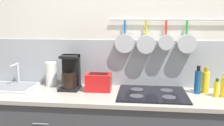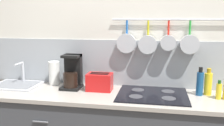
% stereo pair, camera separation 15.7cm
% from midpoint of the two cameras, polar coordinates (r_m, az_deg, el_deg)
% --- Properties ---
extents(wall_back, '(7.20, 0.16, 2.60)m').
position_cam_midpoint_polar(wall_back, '(2.55, 6.06, 2.81)').
color(wall_back, silver).
rests_on(wall_back, ground_plane).
extents(countertop, '(2.85, 0.60, 0.03)m').
position_cam_midpoint_polar(countertop, '(2.30, 5.15, -7.66)').
color(countertop, '#A59E93').
rests_on(countertop, cabinet_base).
extents(sink_basin, '(0.47, 0.38, 0.23)m').
position_cam_midpoint_polar(sink_basin, '(2.73, -19.40, -4.54)').
color(sink_basin, '#B7BABF').
rests_on(sink_basin, countertop).
extents(paper_towel_roll, '(0.11, 0.11, 0.25)m').
position_cam_midpoint_polar(paper_towel_roll, '(2.64, -11.41, -2.29)').
color(paper_towel_roll, white).
rests_on(paper_towel_roll, countertop).
extents(coffee_maker, '(0.19, 0.21, 0.33)m').
position_cam_midpoint_polar(coffee_maker, '(2.49, -7.31, -2.60)').
color(coffee_maker, black).
rests_on(coffee_maker, countertop).
extents(toaster, '(0.25, 0.17, 0.17)m').
position_cam_midpoint_polar(toaster, '(2.40, -0.96, -4.36)').
color(toaster, red).
rests_on(toaster, countertop).
extents(cooktop, '(0.62, 0.52, 0.01)m').
position_cam_midpoint_polar(cooktop, '(2.31, 11.17, -7.12)').
color(cooktop, black).
rests_on(cooktop, countertop).
extents(bottle_hot_sauce, '(0.06, 0.06, 0.26)m').
position_cam_midpoint_polar(bottle_hot_sauce, '(2.40, 21.24, -4.29)').
color(bottle_hot_sauce, navy).
rests_on(bottle_hot_sauce, countertop).
extents(bottle_cooking_wine, '(0.07, 0.07, 0.24)m').
position_cam_midpoint_polar(bottle_cooking_wine, '(2.45, 22.88, -4.29)').
color(bottle_cooking_wine, yellow).
rests_on(bottle_cooking_wine, countertop).
extents(bottle_vinegar, '(0.05, 0.05, 0.17)m').
position_cam_midpoint_polar(bottle_vinegar, '(2.37, 25.00, -5.80)').
color(bottle_vinegar, yellow).
rests_on(bottle_vinegar, countertop).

